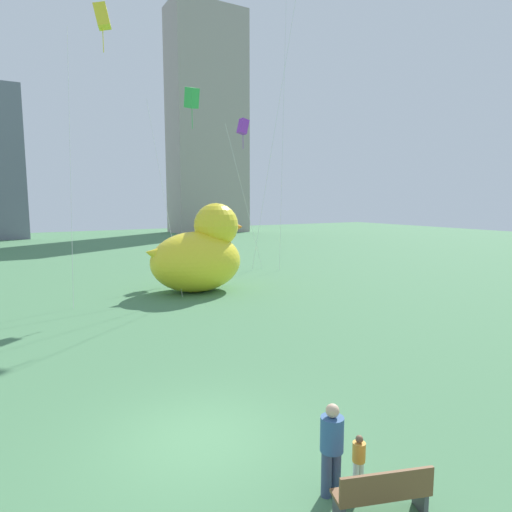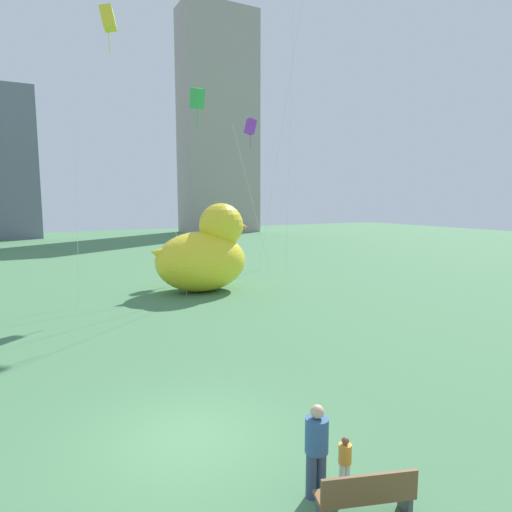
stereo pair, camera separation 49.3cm
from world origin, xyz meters
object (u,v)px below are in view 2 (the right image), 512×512
kite_yellow (108,20)px  person_adult (317,446)px  kite_green (197,100)px  park_bench (366,495)px  kite_purple (250,127)px  giant_inflatable_duck (205,254)px  person_child (345,460)px

kite_yellow → person_adult: bearing=-90.4°
kite_yellow → kite_green: (4.89, 0.56, -3.20)m
park_bench → kite_purple: size_ratio=0.15×
person_adult → kite_green: bearing=75.0°
person_adult → kite_green: 21.78m
giant_inflatable_duck → kite_green: bearing=83.2°
person_adult → kite_green: size_ratio=0.15×
giant_inflatable_duck → kite_yellow: kite_yellow is taller
park_bench → kite_yellow: bearing=90.7°
park_bench → person_child: 0.88m
kite_purple → kite_green: bearing=-137.4°
giant_inflatable_duck → kite_green: 8.86m
person_adult → person_child: bearing=-6.5°
giant_inflatable_duck → kite_purple: 13.11m
kite_purple → kite_green: size_ratio=0.98×
person_adult → kite_green: (5.01, 18.69, 9.99)m
person_adult → giant_inflatable_duck: (4.87, 17.52, 1.21)m
giant_inflatable_duck → kite_green: size_ratio=0.52×
kite_purple → person_child: bearing=-114.0°
person_adult → kite_yellow: bearing=89.6°
person_adult → park_bench: bearing=-69.5°
kite_yellow → giant_inflatable_duck: bearing=-7.4°
person_child → giant_inflatable_duck: bearing=76.3°
kite_yellow → kite_green: 5.87m
person_adult → kite_yellow: (0.12, 18.13, 13.18)m
person_adult → person_child: person_adult is taller
park_bench → kite_purple: kite_purple is taller
park_bench → giant_inflatable_duck: (4.53, 18.43, 1.67)m
giant_inflatable_duck → kite_green: (0.14, 1.17, 8.78)m
person_child → park_bench: bearing=-106.6°
person_adult → kite_purple: bearing=64.9°
giant_inflatable_duck → person_child: bearing=-103.7°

